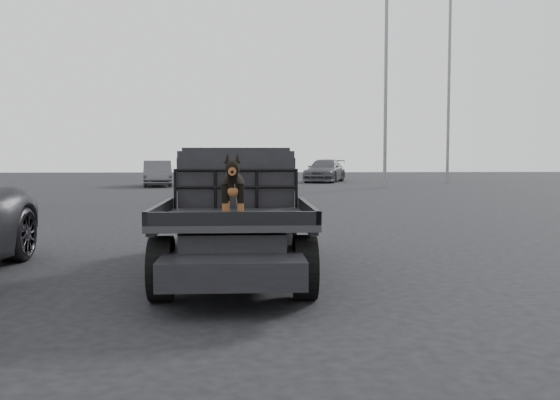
{
  "coord_description": "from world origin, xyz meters",
  "views": [
    {
      "loc": [
        0.93,
        -6.38,
        1.67
      ],
      "look_at": [
        1.26,
        -0.11,
        1.23
      ],
      "focal_mm": 40.0,
      "sensor_mm": 36.0,
      "label": 1
    }
  ],
  "objects_px": {
    "flatbed_ute": "(236,241)",
    "distant_car_b": "(325,171)",
    "dog": "(233,190)",
    "floodlight_mid": "(386,64)",
    "floodlight_far": "(450,44)",
    "distant_car_a": "(157,173)"
  },
  "relations": [
    {
      "from": "flatbed_ute",
      "to": "distant_car_b",
      "type": "distance_m",
      "value": 32.25
    },
    {
      "from": "dog",
      "to": "distant_car_b",
      "type": "distance_m",
      "value": 33.99
    },
    {
      "from": "distant_car_b",
      "to": "floodlight_mid",
      "type": "relative_size",
      "value": 0.43
    },
    {
      "from": "dog",
      "to": "floodlight_mid",
      "type": "distance_m",
      "value": 26.96
    },
    {
      "from": "flatbed_ute",
      "to": "floodlight_far",
      "type": "distance_m",
      "value": 33.23
    },
    {
      "from": "dog",
      "to": "floodlight_far",
      "type": "bearing_deg",
      "value": 67.93
    },
    {
      "from": "floodlight_mid",
      "to": "floodlight_far",
      "type": "bearing_deg",
      "value": 48.34
    },
    {
      "from": "flatbed_ute",
      "to": "floodlight_far",
      "type": "height_order",
      "value": "floodlight_far"
    },
    {
      "from": "dog",
      "to": "floodlight_far",
      "type": "xyz_separation_m",
      "value": [
        12.71,
        31.35,
        7.31
      ]
    },
    {
      "from": "dog",
      "to": "floodlight_far",
      "type": "distance_m",
      "value": 34.61
    },
    {
      "from": "distant_car_b",
      "to": "flatbed_ute",
      "type": "bearing_deg",
      "value": -80.45
    },
    {
      "from": "distant_car_b",
      "to": "floodlight_far",
      "type": "bearing_deg",
      "value": 2.34
    },
    {
      "from": "distant_car_b",
      "to": "floodlight_far",
      "type": "relative_size",
      "value": 0.32
    },
    {
      "from": "flatbed_ute",
      "to": "floodlight_far",
      "type": "bearing_deg",
      "value": 66.76
    },
    {
      "from": "distant_car_a",
      "to": "dog",
      "type": "bearing_deg",
      "value": -88.81
    },
    {
      "from": "floodlight_mid",
      "to": "floodlight_far",
      "type": "xyz_separation_m",
      "value": [
        5.29,
        5.95,
        2.13
      ]
    },
    {
      "from": "distant_car_a",
      "to": "floodlight_far",
      "type": "bearing_deg",
      "value": 1.13
    },
    {
      "from": "distant_car_b",
      "to": "floodlight_mid",
      "type": "height_order",
      "value": "floodlight_mid"
    },
    {
      "from": "distant_car_a",
      "to": "distant_car_b",
      "type": "distance_m",
      "value": 11.42
    },
    {
      "from": "flatbed_ute",
      "to": "distant_car_a",
      "type": "distance_m",
      "value": 27.03
    },
    {
      "from": "flatbed_ute",
      "to": "distant_car_b",
      "type": "relative_size",
      "value": 1.06
    },
    {
      "from": "dog",
      "to": "distant_car_a",
      "type": "height_order",
      "value": "dog"
    }
  ]
}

